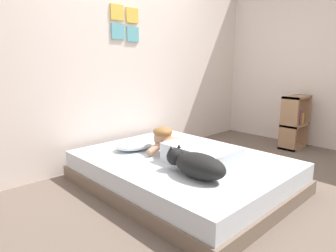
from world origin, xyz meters
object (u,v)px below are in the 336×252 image
at_px(bed, 182,171).
at_px(coffee_cup, 156,141).
at_px(pillow, 137,144).
at_px(person_lying, 189,150).
at_px(dog, 196,165).
at_px(cell_phone, 226,167).
at_px(bookshelf, 294,121).

height_order(bed, coffee_cup, coffee_cup).
distance_m(pillow, person_lying, 0.66).
bearing_deg(pillow, dog, -98.81).
bearing_deg(dog, pillow, 81.19).
height_order(dog, cell_phone, dog).
distance_m(bed, cell_phone, 0.50).
bearing_deg(person_lying, bed, 74.15).
relative_size(person_lying, coffee_cup, 7.36).
bearing_deg(bed, person_lying, -105.85).
relative_size(bed, cell_phone, 14.41).
height_order(dog, coffee_cup, dog).
xyz_separation_m(person_lying, dog, (-0.25, -0.31, -0.00)).
relative_size(pillow, person_lying, 0.57).
bearing_deg(coffee_cup, person_lying, -102.48).
bearing_deg(bookshelf, bed, 174.86).
bearing_deg(dog, coffee_cup, 67.46).
height_order(person_lying, cell_phone, person_lying).
height_order(bed, cell_phone, cell_phone).
xyz_separation_m(person_lying, bookshelf, (2.15, -0.07, -0.01)).
height_order(coffee_cup, bookshelf, bookshelf).
relative_size(pillow, dog, 0.90).
bearing_deg(coffee_cup, dog, -112.54).
relative_size(dog, cell_phone, 4.11).
distance_m(pillow, dog, 0.98).
bearing_deg(dog, bed, 56.49).
bearing_deg(bookshelf, person_lying, 178.18).
distance_m(dog, coffee_cup, 1.02).
relative_size(bed, coffee_cup, 16.14).
relative_size(bed, dog, 3.51).
bearing_deg(coffee_cup, pillow, 175.19).
xyz_separation_m(pillow, coffee_cup, (0.24, -0.02, -0.02)).
bearing_deg(cell_phone, bookshelf, 7.77).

